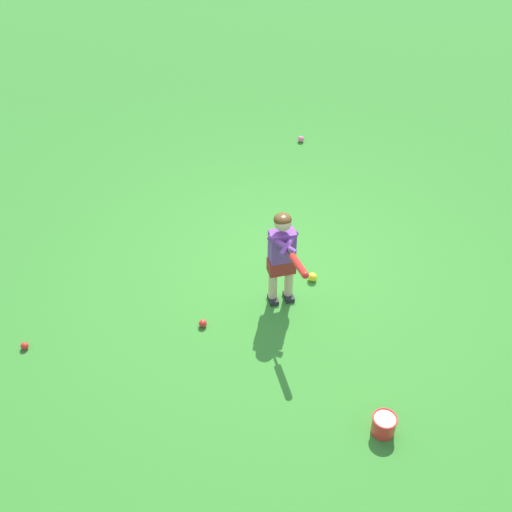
# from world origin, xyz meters

# --- Properties ---
(ground_plane) EXTENTS (40.00, 40.00, 0.00)m
(ground_plane) POSITION_xyz_m (0.00, 0.00, 0.00)
(ground_plane) COLOR #38842D
(child_batter) EXTENTS (0.61, 0.66, 1.08)m
(child_batter) POSITION_xyz_m (-0.46, -0.26, 0.65)
(child_batter) COLOR #232328
(child_batter) RESTS_ON ground
(play_ball_midfield) EXTENTS (0.10, 0.10, 0.10)m
(play_ball_midfield) POSITION_xyz_m (-0.01, -0.39, 0.05)
(play_ball_midfield) COLOR yellow
(play_ball_midfield) RESTS_ON ground
(play_ball_far_left) EXTENTS (0.09, 0.09, 0.09)m
(play_ball_far_left) POSITION_xyz_m (2.58, 1.17, 0.05)
(play_ball_far_left) COLOR pink
(play_ball_far_left) RESTS_ON ground
(play_ball_behind_batter) EXTENTS (0.08, 0.08, 0.08)m
(play_ball_behind_batter) POSITION_xyz_m (-1.20, 0.22, 0.04)
(play_ball_behind_batter) COLOR red
(play_ball_behind_batter) RESTS_ON ground
(play_ball_by_bucket) EXTENTS (0.08, 0.08, 0.08)m
(play_ball_by_bucket) POSITION_xyz_m (-2.34, 1.51, 0.04)
(play_ball_by_bucket) COLOR red
(play_ball_by_bucket) RESTS_ON ground
(toy_bucket) EXTENTS (0.22, 0.22, 0.19)m
(toy_bucket) POSITION_xyz_m (-1.40, -1.79, 0.10)
(toy_bucket) COLOR red
(toy_bucket) RESTS_ON ground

